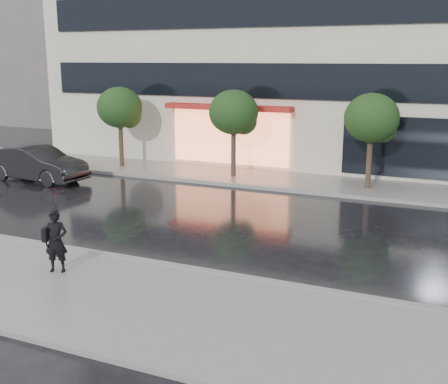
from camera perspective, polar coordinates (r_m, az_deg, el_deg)
The scene contains 11 objects.
ground at distance 15.52m, azimuth -3.33°, elevation -6.64°, with size 120.00×120.00×0.00m, color black.
sidewalk_near at distance 12.91m, azimuth -10.06°, elevation -10.84°, with size 60.00×4.50×0.12m, color slate.
sidewalk_far at distance 24.71m, azimuth 7.60°, elevation 1.03°, with size 60.00×3.50×0.12m, color slate.
curb_near at distance 14.67m, azimuth -5.13°, elevation -7.60°, with size 60.00×0.25×0.14m, color gray.
curb_far at distance 23.07m, azimuth 6.36°, elevation 0.20°, with size 60.00×0.25×0.14m, color gray.
bg_building_left at distance 52.17m, azimuth -18.30°, elevation 13.54°, with size 14.00×10.00×12.00m, color #59544F.
tree_far_west at distance 27.90m, azimuth -10.42°, elevation 8.29°, with size 2.20×2.20×3.99m.
tree_mid_west at distance 25.03m, azimuth 1.13°, elevation 7.94°, with size 2.20×2.20×3.99m.
tree_mid_east at distance 23.38m, azimuth 14.92°, elevation 7.10°, with size 2.20×2.20×3.99m.
parked_car at distance 26.16m, azimuth -18.47°, elevation 2.76°, with size 1.66×4.77×1.57m, color black.
pedestrian_with_umbrella at distance 14.36m, azimuth -16.74°, elevation -2.57°, with size 1.05×1.06×2.17m.
Camera 1 is at (6.72, -12.93, 5.33)m, focal length 45.00 mm.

